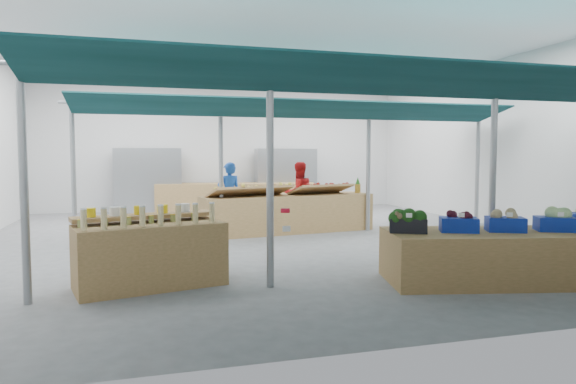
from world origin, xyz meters
name	(u,v)px	position (x,y,z in m)	size (l,w,h in m)	color
floor	(271,238)	(0.00, 0.00, 0.00)	(13.00, 13.00, 0.00)	slate
hall	(256,120)	(0.00, 1.44, 2.65)	(13.00, 13.00, 13.00)	silver
pole_grid	(333,154)	(0.75, -1.75, 1.81)	(10.00, 4.60, 3.00)	gray
awnings	(333,101)	(0.75, -1.75, 2.78)	(9.50, 7.08, 0.30)	#0B2D2F
back_shelving_left	(148,181)	(-2.50, 6.00, 1.00)	(2.00, 0.50, 2.00)	#B23F33
back_shelving_right	(286,179)	(2.00, 6.00, 1.00)	(2.00, 0.50, 2.00)	#B23F33
bottle_shelf	(150,252)	(-2.57, -3.51, 0.47)	(2.09, 1.53, 1.14)	brown
veg_counter	(518,256)	(2.44, -4.67, 0.36)	(3.70, 1.23, 0.72)	brown
fruit_counter	(288,214)	(0.60, 0.79, 0.44)	(4.06, 0.97, 0.87)	brown
far_counter	(236,197)	(0.24, 5.64, 0.45)	(5.03, 1.01, 0.90)	brown
crate_stack	(573,264)	(2.96, -5.11, 0.31)	(0.52, 0.36, 0.62)	navy
vendor_left	(229,195)	(-0.60, 1.89, 0.81)	(0.59, 0.39, 1.62)	#1A4CAC
vendor_right	(299,194)	(1.20, 1.89, 0.81)	(0.79, 0.62, 1.62)	red
crate_broccoli	(408,221)	(0.89, -4.32, 0.88)	(0.60, 0.53, 0.35)	black
crate_beets	(459,222)	(1.59, -4.48, 0.85)	(0.60, 0.53, 0.29)	navy
crate_celeriac	(505,221)	(2.24, -4.63, 0.86)	(0.60, 0.53, 0.31)	navy
crate_cabbage	(555,220)	(2.95, -4.78, 0.88)	(0.60, 0.53, 0.35)	navy
sparrow	(399,216)	(0.70, -4.41, 0.97)	(0.12, 0.09, 0.11)	brown
pole_ribbon	(285,212)	(-0.95, -4.58, 1.08)	(0.12, 0.12, 0.28)	red
apple_heap_yellow	(250,189)	(-0.34, 0.56, 1.04)	(2.02, 1.21, 0.27)	#997247
apple_heap_red	(321,187)	(1.43, 0.81, 1.04)	(1.64, 1.09, 0.27)	#997247
pineapple	(358,186)	(2.43, 0.96, 1.05)	(0.14, 0.14, 0.39)	#8C6019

